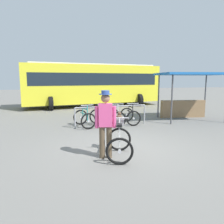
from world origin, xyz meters
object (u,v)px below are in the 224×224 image
at_px(racked_bike_blue, 100,117).
at_px(market_stall, 187,91).
at_px(racked_bike_teal, 84,118).
at_px(featured_bicycle, 119,138).
at_px(bus_distant, 93,83).
at_px(racked_bike_white, 115,116).
at_px(person_with_featured_bike, 106,121).
at_px(racked_bike_black, 130,116).

height_order(racked_bike_blue, market_stall, market_stall).
bearing_deg(racked_bike_teal, featured_bicycle, -85.08).
xyz_separation_m(racked_bike_teal, bus_distant, (1.81, 7.04, 1.37)).
distance_m(racked_bike_blue, racked_bike_white, 0.70).
bearing_deg(bus_distant, person_with_featured_bike, -99.80).
relative_size(racked_bike_teal, bus_distant, 0.12).
relative_size(racked_bike_white, market_stall, 0.33).
height_order(racked_bike_teal, market_stall, market_stall).
relative_size(racked_bike_teal, featured_bicycle, 0.95).
height_order(racked_bike_white, bus_distant, bus_distant).
bearing_deg(bus_distant, racked_bike_black, -87.61).
xyz_separation_m(racked_bike_teal, racked_bike_blue, (0.70, 0.03, -0.00)).
bearing_deg(racked_bike_teal, racked_bike_blue, 2.43).
xyz_separation_m(racked_bike_black, featured_bicycle, (-1.78, -3.83, 0.12)).
relative_size(racked_bike_white, person_with_featured_bike, 0.66).
bearing_deg(racked_bike_teal, bus_distant, 75.61).
bearing_deg(racked_bike_black, bus_distant, 92.39).
bearing_deg(racked_bike_white, bus_distant, 86.65).
bearing_deg(bus_distant, racked_bike_teal, -104.39).
bearing_deg(racked_bike_blue, market_stall, 5.44).
height_order(bus_distant, market_stall, bus_distant).
bearing_deg(bus_distant, market_stall, -61.93).
bearing_deg(racked_bike_white, featured_bicycle, -105.84).
distance_m(featured_bicycle, person_with_featured_bike, 0.61).
bearing_deg(person_with_featured_bike, racked_bike_teal, 89.01).
height_order(racked_bike_white, racked_bike_black, same).
height_order(racked_bike_white, featured_bicycle, featured_bicycle).
distance_m(racked_bike_white, racked_bike_black, 0.70).
height_order(racked_bike_blue, racked_bike_black, same).
height_order(racked_bike_black, bus_distant, bus_distant).
height_order(racked_bike_teal, racked_bike_white, same).
bearing_deg(racked_bike_white, person_with_featured_bike, -110.79).
relative_size(racked_bike_white, featured_bicycle, 0.91).
bearing_deg(racked_bike_blue, racked_bike_white, 2.43).
distance_m(racked_bike_teal, racked_bike_blue, 0.70).
height_order(featured_bicycle, market_stall, market_stall).
xyz_separation_m(racked_bike_black, market_stall, (3.22, 0.38, 1.03)).
relative_size(featured_bicycle, bus_distant, 0.12).
relative_size(featured_bicycle, market_stall, 0.36).
bearing_deg(person_with_featured_bike, racked_bike_blue, 78.70).
xyz_separation_m(racked_bike_teal, racked_bike_black, (2.10, 0.09, -0.00)).
xyz_separation_m(bus_distant, market_stall, (3.51, -6.58, -0.35)).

